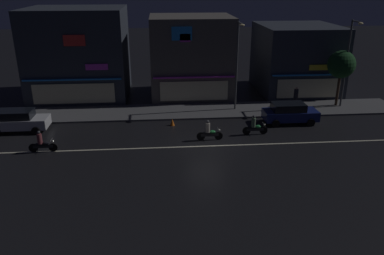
% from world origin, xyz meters
% --- Properties ---
extents(ground_plane, '(140.00, 140.00, 0.00)m').
position_xyz_m(ground_plane, '(0.00, 0.00, 0.00)').
color(ground_plane, black).
extents(lane_divider_stripe, '(34.28, 0.16, 0.01)m').
position_xyz_m(lane_divider_stripe, '(0.00, 0.00, 0.01)').
color(lane_divider_stripe, beige).
rests_on(lane_divider_stripe, ground).
extents(sidewalk_far, '(36.08, 4.15, 0.14)m').
position_xyz_m(sidewalk_far, '(0.00, 7.51, 0.07)').
color(sidewalk_far, '#4C4C4F').
rests_on(sidewalk_far, ground).
extents(storefront_left_block, '(9.04, 8.41, 8.43)m').
position_xyz_m(storefront_left_block, '(-10.82, 13.72, 4.21)').
color(storefront_left_block, '#2D333D').
rests_on(storefront_left_block, ground).
extents(storefront_center_block, '(7.81, 7.00, 7.67)m').
position_xyz_m(storefront_center_block, '(-0.00, 13.01, 3.83)').
color(storefront_center_block, '#56514C').
rests_on(storefront_center_block, ground).
extents(storefront_right_block, '(7.56, 8.50, 6.64)m').
position_xyz_m(storefront_right_block, '(10.82, 13.76, 3.32)').
color(storefront_right_block, '#2D333D').
rests_on(storefront_right_block, ground).
extents(streetlamp_west, '(0.44, 1.64, 7.55)m').
position_xyz_m(streetlamp_west, '(3.47, 7.40, 4.57)').
color(streetlamp_west, '#47494C').
rests_on(streetlamp_west, sidewalk_far).
extents(streetlamp_mid, '(0.44, 1.64, 7.60)m').
position_xyz_m(streetlamp_mid, '(13.15, 7.41, 4.59)').
color(streetlamp_mid, '#47494C').
rests_on(streetlamp_mid, sidewalk_far).
extents(pedestrian_on_sidewalk, '(0.39, 0.39, 1.96)m').
position_xyz_m(pedestrian_on_sidewalk, '(8.81, 7.33, 1.05)').
color(pedestrian_on_sidewalk, '#232328').
rests_on(pedestrian_on_sidewalk, sidewalk_far).
extents(street_tree, '(2.42, 2.42, 4.96)m').
position_xyz_m(street_tree, '(12.86, 7.89, 3.87)').
color(street_tree, '#473323').
rests_on(street_tree, sidewalk_far).
extents(parked_car_near_kerb, '(4.30, 1.98, 1.67)m').
position_xyz_m(parked_car_near_kerb, '(-13.92, 4.04, 0.87)').
color(parked_car_near_kerb, silver).
rests_on(parked_car_near_kerb, ground).
extents(parked_car_trailing, '(4.30, 1.98, 1.67)m').
position_xyz_m(parked_car_trailing, '(7.23, 4.07, 0.87)').
color(parked_car_trailing, navy).
rests_on(parked_car_trailing, ground).
extents(motorcycle_lead, '(1.90, 0.60, 1.52)m').
position_xyz_m(motorcycle_lead, '(-11.10, 0.00, 0.63)').
color(motorcycle_lead, black).
rests_on(motorcycle_lead, ground).
extents(motorcycle_following, '(1.90, 0.60, 1.52)m').
position_xyz_m(motorcycle_following, '(0.34, 1.10, 0.63)').
color(motorcycle_following, black).
rests_on(motorcycle_following, ground).
extents(motorcycle_opposite_lane, '(1.90, 0.60, 1.52)m').
position_xyz_m(motorcycle_opposite_lane, '(3.85, 1.88, 0.63)').
color(motorcycle_opposite_lane, black).
rests_on(motorcycle_opposite_lane, ground).
extents(traffic_cone, '(0.36, 0.36, 0.55)m').
position_xyz_m(traffic_cone, '(-2.20, 4.28, 0.28)').
color(traffic_cone, orange).
rests_on(traffic_cone, ground).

